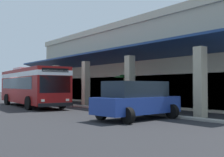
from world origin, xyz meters
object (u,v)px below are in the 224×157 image
at_px(parked_suv_blue, 137,100).
at_px(potted_palm, 125,101).
at_px(pedestrian, 109,98).
at_px(transit_bus, 31,85).

height_order(parked_suv_blue, potted_palm, potted_palm).
height_order(parked_suv_blue, pedestrian, parked_suv_blue).
distance_m(transit_bus, pedestrian, 8.83).
bearing_deg(pedestrian, potted_palm, 118.24).
relative_size(parked_suv_blue, potted_palm, 1.92).
relative_size(transit_bus, pedestrian, 6.86).
bearing_deg(potted_palm, pedestrian, -61.76).
xyz_separation_m(transit_bus, potted_palm, (7.25, 4.37, -1.25)).
bearing_deg(transit_bus, parked_suv_blue, 3.57).
relative_size(transit_bus, parked_suv_blue, 2.31).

